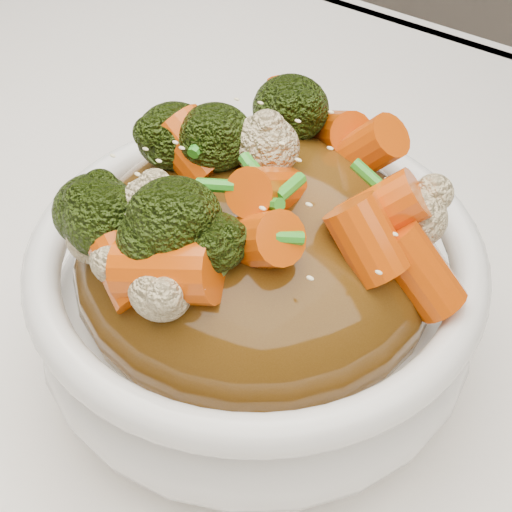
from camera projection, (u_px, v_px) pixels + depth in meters
The scene contains 8 objects.
tablecloth at pixel (196, 363), 0.45m from camera, with size 1.20×0.80×0.04m, color white.
bowl at pixel (256, 303), 0.40m from camera, with size 0.22×0.22×0.09m, color white, non-canonical shape.
sauce_base at pixel (256, 261), 0.38m from camera, with size 0.17×0.17×0.10m, color #4D2F0D.
carrots at pixel (256, 155), 0.33m from camera, with size 0.17×0.17×0.05m, color #CF4A06, non-canonical shape.
broccoli at pixel (256, 157), 0.33m from camera, with size 0.17×0.17×0.04m, color black, non-canonical shape.
cauliflower at pixel (256, 160), 0.33m from camera, with size 0.17×0.17×0.04m, color beige, non-canonical shape.
scallions at pixel (256, 153), 0.33m from camera, with size 0.13×0.13×0.02m, color #2B9021, non-canonical shape.
sesame_seeds at pixel (256, 153), 0.33m from camera, with size 0.16×0.16×0.01m, color beige, non-canonical shape.
Camera 1 is at (0.19, -0.21, 1.08)m, focal length 55.00 mm.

